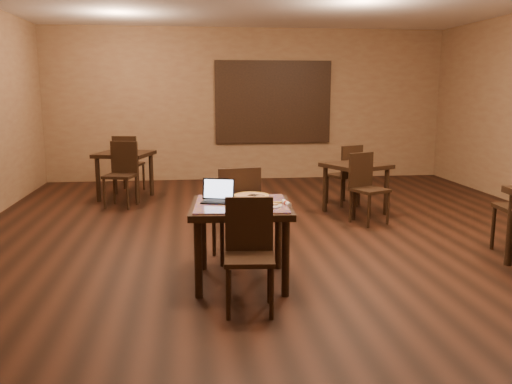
{
  "coord_description": "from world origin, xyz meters",
  "views": [
    {
      "loc": [
        -1.18,
        -5.94,
        1.79
      ],
      "look_at": [
        -0.58,
        -0.99,
        0.85
      ],
      "focal_mm": 38.0,
      "sensor_mm": 36.0,
      "label": 1
    }
  ],
  "objects": [
    {
      "name": "tiled_table",
      "position": [
        -0.73,
        -1.06,
        0.66
      ],
      "size": [
        0.99,
        0.99,
        0.76
      ],
      "rotation": [
        0.0,
        0.0,
        -0.08
      ],
      "color": "black",
      "rests_on": "ground"
    },
    {
      "name": "ground",
      "position": [
        0.0,
        0.0,
        0.0
      ],
      "size": [
        10.0,
        10.0,
        0.0
      ],
      "primitive_type": "plane",
      "color": "black",
      "rests_on": "ground"
    },
    {
      "name": "chair_main_far",
      "position": [
        -0.71,
        -0.45,
        0.57
      ],
      "size": [
        0.51,
        0.51,
        1.02
      ],
      "rotation": [
        0.0,
        0.0,
        3.32
      ],
      "color": "black",
      "rests_on": "ground"
    },
    {
      "name": "plate",
      "position": [
        -0.51,
        -1.24,
        0.77
      ],
      "size": [
        0.26,
        0.26,
        0.01
      ],
      "primitive_type": "cylinder",
      "color": "white",
      "rests_on": "tiled_table"
    },
    {
      "name": "other_table_b",
      "position": [
        -2.27,
        3.18,
        0.65
      ],
      "size": [
        1.03,
        1.03,
        0.78
      ],
      "rotation": [
        0.0,
        0.0,
        -0.28
      ],
      "color": "black",
      "rests_on": "ground"
    },
    {
      "name": "napkin_roll",
      "position": [
        -0.33,
        -1.2,
        0.78
      ],
      "size": [
        0.07,
        0.18,
        0.04
      ],
      "rotation": [
        0.0,
        0.0,
        0.16
      ],
      "color": "white",
      "rests_on": "tiled_table"
    },
    {
      "name": "chair_main_near",
      "position": [
        -0.72,
        -1.68,
        0.52
      ],
      "size": [
        0.43,
        0.43,
        0.92
      ],
      "rotation": [
        0.0,
        0.0,
        -0.09
      ],
      "color": "black",
      "rests_on": "ground"
    },
    {
      "name": "laptop",
      "position": [
        -0.93,
        -0.96,
        0.82
      ],
      "size": [
        0.35,
        0.32,
        0.21
      ],
      "rotation": [
        0.0,
        0.0,
        -0.29
      ],
      "color": "black",
      "rests_on": "tiled_table"
    },
    {
      "name": "other_table_a_chair_near",
      "position": [
        1.18,
        1.09,
        0.54
      ],
      "size": [
        0.55,
        0.55,
        0.95
      ],
      "rotation": [
        0.0,
        0.0,
        0.44
      ],
      "color": "black",
      "rests_on": "ground"
    },
    {
      "name": "other_table_b_chair_near",
      "position": [
        -2.24,
        2.59,
        0.57
      ],
      "size": [
        0.54,
        0.54,
        1.0
      ],
      "rotation": [
        0.0,
        0.0,
        -0.28
      ],
      "color": "black",
      "rests_on": "ground"
    },
    {
      "name": "mural",
      "position": [
        0.5,
        4.96,
        1.55
      ],
      "size": [
        2.34,
        0.05,
        1.64
      ],
      "color": "#255188",
      "rests_on": "wall_back"
    },
    {
      "name": "wall_back",
      "position": [
        0.0,
        5.0,
        1.5
      ],
      "size": [
        8.0,
        0.02,
        3.0
      ],
      "primitive_type": "cube",
      "color": "olive",
      "rests_on": "ground"
    },
    {
      "name": "other_table_b_chair_far",
      "position": [
        -2.29,
        3.77,
        0.57
      ],
      "size": [
        0.54,
        0.54,
        1.0
      ],
      "rotation": [
        0.0,
        0.0,
        2.86
      ],
      "color": "black",
      "rests_on": "ground"
    },
    {
      "name": "pizza_whole",
      "position": [
        -0.61,
        -0.82,
        0.78
      ],
      "size": [
        0.35,
        0.35,
        0.02
      ],
      "color": "#F8E4A5",
      "rests_on": "pizza_pan"
    },
    {
      "name": "other_table_a_chair_far",
      "position": [
        1.25,
        2.21,
        0.54
      ],
      "size": [
        0.55,
        0.55,
        0.95
      ],
      "rotation": [
        0.0,
        0.0,
        3.58
      ],
      "color": "black",
      "rests_on": "ground"
    },
    {
      "name": "pizza_slice",
      "position": [
        -0.51,
        -1.24,
        0.79
      ],
      "size": [
        0.23,
        0.23,
        0.02
      ],
      "primitive_type": null,
      "rotation": [
        0.0,
        0.0,
        0.18
      ],
      "color": "#F8E4A5",
      "rests_on": "plate"
    },
    {
      "name": "pizza_pan",
      "position": [
        -0.61,
        -0.82,
        0.77
      ],
      "size": [
        0.34,
        0.34,
        0.01
      ],
      "primitive_type": "cylinder",
      "color": "silver",
      "rests_on": "tiled_table"
    },
    {
      "name": "other_table_a",
      "position": [
        1.22,
        1.65,
        0.61
      ],
      "size": [
        1.04,
        1.04,
        0.74
      ],
      "rotation": [
        0.0,
        0.0,
        0.44
      ],
      "color": "black",
      "rests_on": "ground"
    },
    {
      "name": "spatula",
      "position": [
        -0.59,
        -0.84,
        0.79
      ],
      "size": [
        0.23,
        0.21,
        0.01
      ],
      "primitive_type": "cube",
      "rotation": [
        0.0,
        0.0,
        0.9
      ],
      "color": "silver",
      "rests_on": "pizza_whole"
    }
  ]
}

